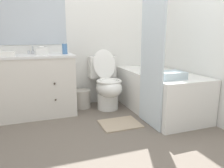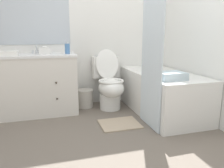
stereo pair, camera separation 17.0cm
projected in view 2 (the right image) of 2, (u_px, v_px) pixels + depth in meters
name	position (u px, v px, depth m)	size (l,w,h in m)	color
ground_plane	(121.00, 152.00, 2.06)	(14.00, 14.00, 0.00)	#6B6056
wall_back	(87.00, 24.00, 3.32)	(8.00, 0.06, 2.50)	silver
wall_right	(195.00, 22.00, 2.90)	(0.05, 2.62, 2.50)	silver
vanity_cabinet	(39.00, 84.00, 3.02)	(1.03, 0.57, 0.83)	silver
sink_faucet	(37.00, 51.00, 3.09)	(0.14, 0.12, 0.12)	silver
toilet	(109.00, 85.00, 3.24)	(0.40, 0.66, 0.87)	white
bathtub	(162.00, 92.00, 3.08)	(0.73, 1.45, 0.57)	white
shower_curtain	(152.00, 41.00, 2.44)	(0.01, 0.51, 2.03)	silver
wastebasket	(85.00, 98.00, 3.34)	(0.25, 0.25, 0.27)	#B7B2A8
tissue_box	(45.00, 51.00, 2.96)	(0.15, 0.14, 0.11)	white
soap_dispenser	(67.00, 48.00, 3.01)	(0.07, 0.07, 0.17)	#4C7AB2
hand_towel_folded	(6.00, 54.00, 2.68)	(0.27, 0.15, 0.06)	white
bath_towel_folded	(171.00, 76.00, 2.55)	(0.31, 0.25, 0.09)	silver
bath_mat	(120.00, 124.00, 2.70)	(0.48, 0.39, 0.02)	tan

